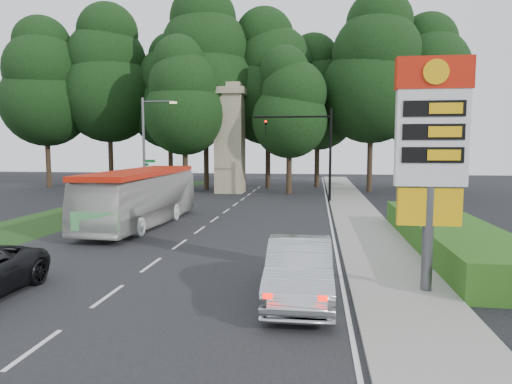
# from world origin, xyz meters

# --- Properties ---
(ground) EXTENTS (120.00, 120.00, 0.00)m
(ground) POSITION_xyz_m (0.00, 0.00, 0.00)
(ground) COLOR black
(ground) RESTS_ON ground
(road_surface) EXTENTS (14.00, 80.00, 0.02)m
(road_surface) POSITION_xyz_m (0.00, 12.00, 0.01)
(road_surface) COLOR black
(road_surface) RESTS_ON ground
(sidewalk_right) EXTENTS (3.00, 80.00, 0.12)m
(sidewalk_right) POSITION_xyz_m (8.50, 12.00, 0.06)
(sidewalk_right) COLOR gray
(sidewalk_right) RESTS_ON ground
(grass_verge_left) EXTENTS (5.00, 50.00, 0.02)m
(grass_verge_left) POSITION_xyz_m (-9.50, 18.00, 0.01)
(grass_verge_left) COLOR #193814
(grass_verge_left) RESTS_ON ground
(hedge) EXTENTS (3.00, 14.00, 1.20)m
(hedge) POSITION_xyz_m (11.50, 8.00, 0.60)
(hedge) COLOR #2A5215
(hedge) RESTS_ON ground
(gas_station_pylon) EXTENTS (2.10, 0.45, 6.85)m
(gas_station_pylon) POSITION_xyz_m (9.20, 1.99, 4.45)
(gas_station_pylon) COLOR #59595E
(gas_station_pylon) RESTS_ON ground
(traffic_signal_mast) EXTENTS (6.10, 0.35, 7.20)m
(traffic_signal_mast) POSITION_xyz_m (5.68, 24.00, 4.67)
(traffic_signal_mast) COLOR black
(traffic_signal_mast) RESTS_ON ground
(streetlight_signs) EXTENTS (2.75, 0.98, 8.00)m
(streetlight_signs) POSITION_xyz_m (-6.99, 22.01, 4.44)
(streetlight_signs) COLOR #59595E
(streetlight_signs) RESTS_ON ground
(monument) EXTENTS (3.00, 3.00, 10.05)m
(monument) POSITION_xyz_m (-2.00, 30.00, 5.10)
(monument) COLOR gray
(monument) RESTS_ON ground
(tree_far_west) EXTENTS (8.96, 8.96, 17.60)m
(tree_far_west) POSITION_xyz_m (-22.00, 33.00, 10.68)
(tree_far_west) COLOR #2D2116
(tree_far_west) RESTS_ON ground
(tree_west_mid) EXTENTS (9.80, 9.80, 19.25)m
(tree_west_mid) POSITION_xyz_m (-16.00, 35.00, 11.69)
(tree_west_mid) COLOR #2D2116
(tree_west_mid) RESTS_ON ground
(tree_west_near) EXTENTS (8.40, 8.40, 16.50)m
(tree_west_near) POSITION_xyz_m (-10.00, 37.00, 10.02)
(tree_west_near) COLOR #2D2116
(tree_west_near) RESTS_ON ground
(tree_center_left) EXTENTS (10.08, 10.08, 19.80)m
(tree_center_left) POSITION_xyz_m (-5.00, 33.00, 12.02)
(tree_center_left) COLOR #2D2116
(tree_center_left) RESTS_ON ground
(tree_center_right) EXTENTS (9.24, 9.24, 18.15)m
(tree_center_right) POSITION_xyz_m (1.00, 35.00, 11.02)
(tree_center_right) COLOR #2D2116
(tree_center_right) RESTS_ON ground
(tree_east_near) EXTENTS (8.12, 8.12, 15.95)m
(tree_east_near) POSITION_xyz_m (6.00, 37.00, 9.68)
(tree_east_near) COLOR #2D2116
(tree_east_near) RESTS_ON ground
(tree_east_mid) EXTENTS (9.52, 9.52, 18.70)m
(tree_east_mid) POSITION_xyz_m (11.00, 33.00, 11.35)
(tree_east_mid) COLOR #2D2116
(tree_east_mid) RESTS_ON ground
(tree_far_east) EXTENTS (8.68, 8.68, 17.05)m
(tree_far_east) POSITION_xyz_m (16.00, 35.00, 10.35)
(tree_far_east) COLOR #2D2116
(tree_far_east) RESTS_ON ground
(tree_monument_left) EXTENTS (7.28, 7.28, 14.30)m
(tree_monument_left) POSITION_xyz_m (-6.00, 29.00, 8.68)
(tree_monument_left) COLOR #2D2116
(tree_monument_left) RESTS_ON ground
(tree_monument_right) EXTENTS (6.72, 6.72, 13.20)m
(tree_monument_right) POSITION_xyz_m (3.50, 29.50, 8.01)
(tree_monument_right) COLOR #2D2116
(tree_monument_right) RESTS_ON ground
(transit_bus) EXTENTS (2.97, 11.03, 3.05)m
(transit_bus) POSITION_xyz_m (-3.50, 12.01, 1.52)
(transit_bus) COLOR beige
(transit_bus) RESTS_ON ground
(sedan_silver) EXTENTS (1.89, 5.17, 1.69)m
(sedan_silver) POSITION_xyz_m (5.50, 1.04, 0.85)
(sedan_silver) COLOR #B5B9BE
(sedan_silver) RESTS_ON ground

